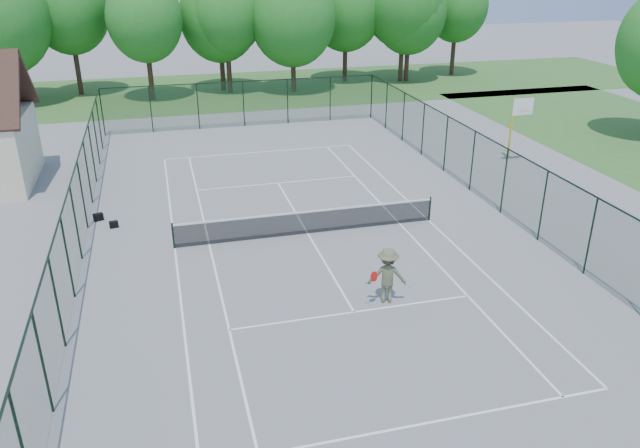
{
  "coord_description": "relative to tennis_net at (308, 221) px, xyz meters",
  "views": [
    {
      "loc": [
        -5.57,
        -23.13,
        10.97
      ],
      "look_at": [
        0.0,
        -2.0,
        1.3
      ],
      "focal_mm": 35.0,
      "sensor_mm": 36.0,
      "label": 1
    }
  ],
  "objects": [
    {
      "name": "basketball_goal",
      "position": [
        13.45,
        6.56,
        1.99
      ],
      "size": [
        1.2,
        1.43,
        3.65
      ],
      "color": "gold",
      "rests_on": "ground"
    },
    {
      "name": "sports_bag_a",
      "position": [
        -8.59,
        3.72,
        -0.42
      ],
      "size": [
        0.46,
        0.37,
        0.32
      ],
      "primitive_type": "cube",
      "rotation": [
        0.0,
        0.0,
        0.37
      ],
      "color": "black",
      "rests_on": "ground"
    },
    {
      "name": "tennis_net",
      "position": [
        0.0,
        0.0,
        0.0
      ],
      "size": [
        11.08,
        0.08,
        1.1
      ],
      "color": "black",
      "rests_on": "ground"
    },
    {
      "name": "fence_enclosure",
      "position": [
        0.0,
        0.0,
        0.98
      ],
      "size": [
        18.05,
        36.05,
        3.02
      ],
      "color": "#193D22",
      "rests_on": "ground"
    },
    {
      "name": "tree_line_far",
      "position": [
        0.0,
        30.0,
        5.42
      ],
      "size": [
        39.4,
        6.4,
        9.7
      ],
      "color": "#41291E",
      "rests_on": "ground"
    },
    {
      "name": "tennis_player",
      "position": [
        1.28,
        -5.99,
        0.41
      ],
      "size": [
        1.96,
        1.08,
        1.96
      ],
      "color": "#5A5E40",
      "rests_on": "ground"
    },
    {
      "name": "ground",
      "position": [
        0.0,
        0.0,
        -0.58
      ],
      "size": [
        140.0,
        140.0,
        0.0
      ],
      "primitive_type": "plane",
      "color": "gray",
      "rests_on": "ground"
    },
    {
      "name": "grass_far",
      "position": [
        0.0,
        30.0,
        -0.57
      ],
      "size": [
        80.0,
        16.0,
        0.01
      ],
      "primitive_type": "cube",
      "color": "#3E6D2E",
      "rests_on": "ground"
    },
    {
      "name": "court_lines",
      "position": [
        0.0,
        0.0,
        -0.57
      ],
      "size": [
        11.05,
        23.85,
        0.01
      ],
      "color": "white",
      "rests_on": "ground"
    },
    {
      "name": "sports_bag_b",
      "position": [
        -7.91,
        2.75,
        -0.43
      ],
      "size": [
        0.4,
        0.28,
        0.28
      ],
      "primitive_type": "cube",
      "rotation": [
        0.0,
        0.0,
        0.18
      ],
      "color": "black",
      "rests_on": "ground"
    }
  ]
}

